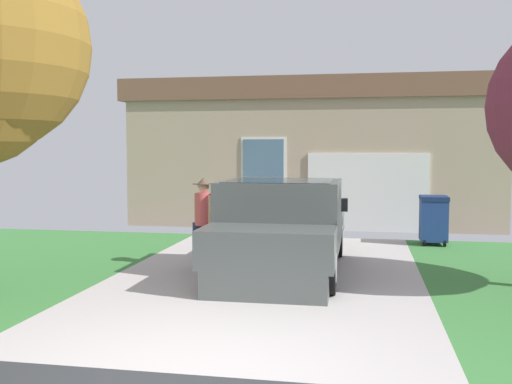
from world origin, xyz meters
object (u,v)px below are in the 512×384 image
pickup_truck (282,232)px  handbag (212,265)px  person_with_hat (204,220)px  house_with_garage (316,152)px  wheeled_trash_bin (434,218)px

pickup_truck → handbag: pickup_truck is taller
person_with_hat → handbag: bearing=-21.1°
pickup_truck → person_with_hat: (-1.45, 0.11, 0.17)m
pickup_truck → house_with_garage: bearing=-90.0°
pickup_truck → house_with_garage: size_ratio=0.48×
handbag → house_with_garage: house_with_garage is taller
pickup_truck → person_with_hat: bearing=-4.8°
person_with_hat → house_with_garage: 8.08m
pickup_truck → house_with_garage: house_with_garage is taller
handbag → person_with_hat: bearing=127.2°
house_with_garage → person_with_hat: bearing=-100.0°
person_with_hat → wheeled_trash_bin: person_with_hat is taller
person_with_hat → handbag: (0.24, -0.32, -0.77)m
handbag → house_with_garage: size_ratio=0.04×
wheeled_trash_bin → person_with_hat: bearing=-141.8°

